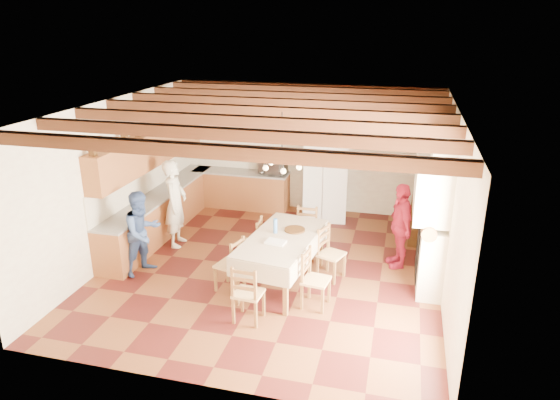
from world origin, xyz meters
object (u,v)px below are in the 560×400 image
(hutch, at_px, (428,183))
(chair_right_near, at_px, (316,279))
(chair_right_far, at_px, (331,253))
(chair_left_far, at_px, (251,243))
(chair_end_far, at_px, (305,232))
(dining_table, at_px, (282,241))
(person_woman_red, at_px, (400,225))
(microwave, at_px, (273,167))
(chair_left_near, at_px, (229,264))
(refrigerator, at_px, (326,178))
(person_woman_blue, at_px, (143,233))
(person_man, at_px, (175,203))
(chair_end_near, at_px, (248,292))

(hutch, distance_m, chair_right_near, 3.75)
(chair_right_near, bearing_deg, chair_right_far, 2.32)
(chair_left_far, height_order, chair_end_far, same)
(dining_table, bearing_deg, person_woman_red, 32.00)
(dining_table, relative_size, person_woman_red, 1.34)
(chair_left_far, xyz_separation_m, microwave, (-0.36, 2.96, 0.58))
(dining_table, distance_m, chair_left_near, 0.96)
(chair_left_far, bearing_deg, chair_right_far, 82.93)
(chair_left_near, bearing_deg, dining_table, 131.16)
(refrigerator, xyz_separation_m, microwave, (-1.29, 0.20, 0.10))
(refrigerator, bearing_deg, microwave, 164.36)
(person_woman_blue, bearing_deg, dining_table, -61.68)
(dining_table, xyz_separation_m, microwave, (-1.08, 3.44, 0.26))
(hutch, relative_size, chair_left_far, 2.49)
(chair_left_far, height_order, chair_right_near, same)
(dining_table, height_order, chair_right_near, chair_right_near)
(microwave, bearing_deg, person_man, -110.82)
(person_man, bearing_deg, chair_end_far, -95.03)
(person_man, bearing_deg, dining_table, -121.23)
(chair_end_near, height_order, person_man, person_man)
(dining_table, distance_m, person_man, 2.67)
(refrigerator, bearing_deg, dining_table, -100.73)
(chair_right_near, distance_m, person_woman_red, 2.19)
(chair_right_far, bearing_deg, refrigerator, 32.39)
(person_woman_red, bearing_deg, chair_end_near, -59.25)
(chair_right_far, xyz_separation_m, chair_end_far, (-0.63, 0.78, 0.00))
(hutch, height_order, chair_end_far, hutch)
(chair_right_near, relative_size, chair_end_near, 1.00)
(person_woman_blue, xyz_separation_m, person_woman_red, (4.44, 1.39, 0.03))
(chair_left_near, bearing_deg, chair_right_far, 131.44)
(chair_right_far, bearing_deg, chair_right_near, -164.79)
(dining_table, bearing_deg, chair_end_near, -100.20)
(chair_end_near, bearing_deg, chair_right_near, -140.98)
(chair_left_near, bearing_deg, chair_end_far, 163.11)
(chair_right_far, xyz_separation_m, person_woman_blue, (-3.31, -0.59, 0.29))
(chair_left_near, xyz_separation_m, microwave, (-0.27, 3.85, 0.58))
(refrigerator, relative_size, person_woman_red, 1.20)
(chair_right_near, height_order, person_woman_red, person_woman_red)
(hutch, relative_size, chair_right_far, 2.49)
(person_man, bearing_deg, chair_left_near, -139.58)
(dining_table, distance_m, chair_right_near, 0.96)
(chair_left_far, relative_size, chair_end_near, 1.00)
(hutch, distance_m, person_man, 5.14)
(chair_right_near, bearing_deg, chair_left_near, 91.50)
(chair_left_near, height_order, chair_right_far, same)
(hutch, relative_size, person_woman_blue, 1.55)
(person_woman_blue, height_order, person_woman_red, person_woman_red)
(chair_left_near, distance_m, person_woman_red, 3.19)
(dining_table, height_order, person_woman_blue, person_woman_blue)
(chair_end_far, bearing_deg, chair_right_near, -74.20)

